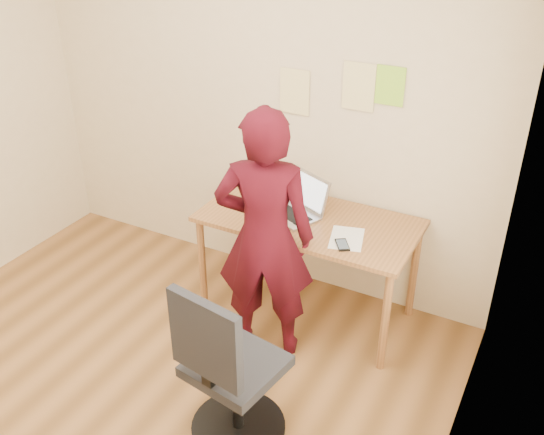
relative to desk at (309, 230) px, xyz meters
The scene contains 10 objects.
room 1.65m from the desk, 113.16° to the right, with size 3.58×3.58×2.78m.
desk is the anchor object (origin of this frame).
laptop 0.17m from the desk, 163.82° to the left, with size 0.44×0.42×0.25m.
paper_sheet 0.34m from the desk, 20.65° to the right, with size 0.20×0.28×0.00m, color white.
phone 0.39m from the desk, 33.20° to the right, with size 0.13×0.15×0.01m.
wall_note_left 0.91m from the desk, 129.30° to the left, with size 0.21×0.00×0.30m, color #EBD98C.
wall_note_mid 0.96m from the desk, 67.87° to the left, with size 0.21×0.00×0.30m, color #EBD98C.
wall_note_right 1.04m from the desk, 46.21° to the left, with size 0.18×0.00×0.24m, color #99DF32.
office_chair 1.22m from the desk, 84.83° to the right, with size 0.52×0.52×1.00m.
person 0.48m from the desk, 100.79° to the right, with size 0.59×0.39×1.62m, color #390710.
Camera 1 is at (1.97, -1.74, 2.66)m, focal length 40.00 mm.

